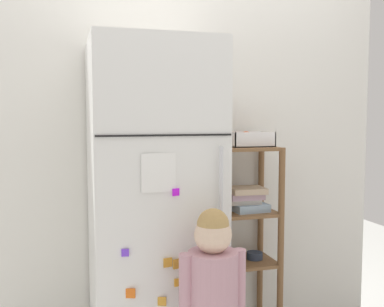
# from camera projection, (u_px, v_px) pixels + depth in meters

# --- Properties ---
(kitchen_wall_back) EXTENTS (2.52, 0.03, 2.18)m
(kitchen_wall_back) POSITION_uv_depth(u_px,v_px,m) (182.00, 154.00, 2.65)
(kitchen_wall_back) COLOR silver
(kitchen_wall_back) RESTS_ON ground
(refrigerator) EXTENTS (0.62, 0.64, 1.68)m
(refrigerator) POSITION_uv_depth(u_px,v_px,m) (153.00, 209.00, 2.28)
(refrigerator) COLOR white
(refrigerator) RESTS_ON ground
(child_standing) EXTENTS (0.30, 0.22, 0.92)m
(child_standing) POSITION_uv_depth(u_px,v_px,m) (213.00, 292.00, 1.92)
(child_standing) COLOR #4F323D
(child_standing) RESTS_ON ground
(pantry_shelf_unit) EXTENTS (0.36, 0.31, 1.14)m
(pantry_shelf_unit) POSITION_uv_depth(u_px,v_px,m) (245.00, 221.00, 2.59)
(pantry_shelf_unit) COLOR brown
(pantry_shelf_unit) RESTS_ON ground
(fruit_bin) EXTENTS (0.25, 0.20, 0.09)m
(fruit_bin) POSITION_uv_depth(u_px,v_px,m) (249.00, 140.00, 2.59)
(fruit_bin) COLOR white
(fruit_bin) RESTS_ON pantry_shelf_unit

